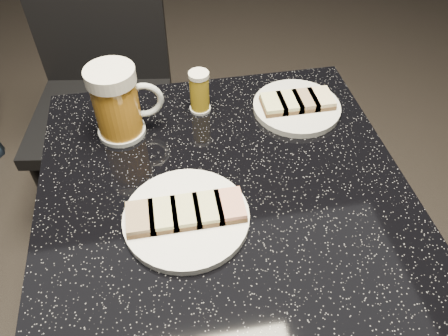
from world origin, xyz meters
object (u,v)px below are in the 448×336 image
Objects in this scene: plate_large at (186,218)px; plate_small at (297,107)px; table at (224,255)px; chair at (102,91)px; beer_mug at (118,102)px; beer_tumbler at (199,92)px.

plate_small is at bearing 43.14° from plate_large.
chair reaches higher than table.
table is (0.08, 0.07, -0.25)m from plate_large.
plate_large is 0.27m from table.
beer_mug is (-0.18, 0.19, 0.32)m from table.
table is at bearing -135.70° from plate_small.
plate_small is 0.22m from beer_tumbler.
plate_large is at bearing -68.07° from beer_mug.
beer_mug is (-0.10, 0.26, 0.07)m from plate_large.
beer_mug reaches higher than plate_large.
chair reaches higher than plate_small.
chair is at bearing 104.93° from plate_large.
beer_tumbler is at bearing 169.43° from plate_small.
table is at bearing -87.26° from beer_tumbler.
plate_large reaches higher than table.
beer_tumbler is at bearing 92.74° from table.
chair reaches higher than beer_tumbler.
plate_small is 0.74m from chair.
table is 0.38m from beer_tumbler.
chair is at bearing 134.12° from plate_small.
beer_tumbler is at bearing -59.44° from chair.
plate_large is 0.39m from plate_small.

